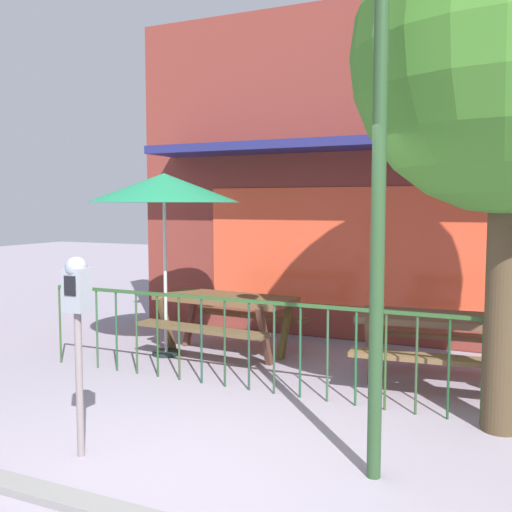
% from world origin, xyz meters
% --- Properties ---
extents(ground, '(40.00, 40.00, 0.00)m').
position_xyz_m(ground, '(0.00, 0.00, 0.00)').
color(ground, gray).
extents(pub_storefront, '(7.18, 1.34, 4.82)m').
position_xyz_m(pub_storefront, '(0.00, 4.79, 2.41)').
color(pub_storefront, '#461B1E').
rests_on(pub_storefront, ground).
extents(patio_fence_front, '(6.05, 0.04, 0.97)m').
position_xyz_m(patio_fence_front, '(-0.00, 1.88, 0.66)').
color(patio_fence_front, '#284E24').
rests_on(patio_fence_front, ground).
extents(picnic_table_left, '(1.90, 1.50, 0.79)m').
position_xyz_m(picnic_table_left, '(-1.35, 3.08, 0.61)').
color(picnic_table_left, brown).
rests_on(picnic_table_left, ground).
extents(picnic_table_right, '(1.92, 1.53, 0.79)m').
position_xyz_m(picnic_table_right, '(1.41, 2.86, 0.61)').
color(picnic_table_right, brown).
rests_on(picnic_table_right, ground).
extents(patio_umbrella, '(1.94, 1.94, 2.35)m').
position_xyz_m(patio_umbrella, '(-2.04, 2.75, 2.15)').
color(patio_umbrella, black).
rests_on(patio_umbrella, ground).
extents(parking_meter_near, '(0.18, 0.17, 1.56)m').
position_xyz_m(parking_meter_near, '(-0.91, -0.15, 1.20)').
color(parking_meter_near, gray).
rests_on(parking_meter_near, ground).
extents(street_lamp, '(0.28, 0.28, 4.23)m').
position_xyz_m(street_lamp, '(1.24, 0.46, 2.74)').
color(street_lamp, '#274726').
rests_on(street_lamp, ground).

